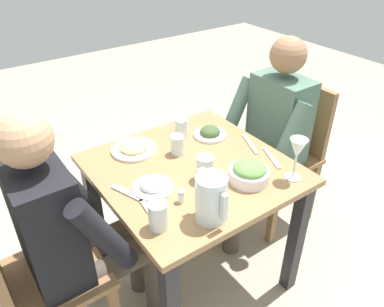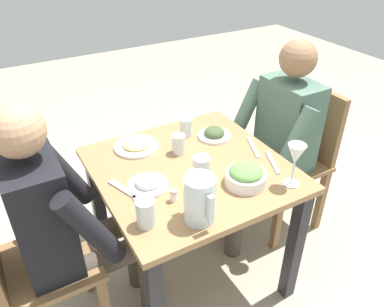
{
  "view_description": "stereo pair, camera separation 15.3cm",
  "coord_description": "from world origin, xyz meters",
  "px_view_note": "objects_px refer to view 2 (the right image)",
  "views": [
    {
      "loc": [
        1.16,
        -0.82,
        1.7
      ],
      "look_at": [
        -0.05,
        0.04,
        0.74
      ],
      "focal_mm": 35.37,
      "sensor_mm": 36.0,
      "label": 1
    },
    {
      "loc": [
        1.24,
        -0.7,
        1.7
      ],
      "look_at": [
        -0.05,
        0.04,
        0.74
      ],
      "focal_mm": 35.37,
      "sensor_mm": 36.0,
      "label": 2
    }
  ],
  "objects_px": {
    "diner_near": "(68,219)",
    "plate_fries": "(136,145)",
    "diner_far": "(273,139)",
    "wine_glass": "(296,156)",
    "dining_table": "(191,189)",
    "plate_dolmas": "(214,134)",
    "water_pitcher": "(200,199)",
    "water_glass_near_left": "(146,213)",
    "water_glass_center": "(186,127)",
    "plate_yoghurt": "(148,183)",
    "water_glass_by_pitcher": "(179,144)",
    "chair_far": "(297,151)",
    "water_glass_near_right": "(201,169)",
    "chair_near": "(24,264)",
    "salad_bowl": "(246,176)",
    "salt_shaker": "(173,195)"
  },
  "relations": [
    {
      "from": "diner_near",
      "to": "plate_fries",
      "type": "relative_size",
      "value": 5.38
    },
    {
      "from": "diner_far",
      "to": "wine_glass",
      "type": "distance_m",
      "value": 0.53
    },
    {
      "from": "dining_table",
      "to": "plate_dolmas",
      "type": "bearing_deg",
      "value": 126.52
    },
    {
      "from": "diner_far",
      "to": "water_pitcher",
      "type": "relative_size",
      "value": 6.2
    },
    {
      "from": "water_glass_near_left",
      "to": "water_glass_center",
      "type": "height_order",
      "value": "water_glass_near_left"
    },
    {
      "from": "plate_yoghurt",
      "to": "water_glass_by_pitcher",
      "type": "bearing_deg",
      "value": 125.83
    },
    {
      "from": "plate_dolmas",
      "to": "chair_far",
      "type": "bearing_deg",
      "value": 81.19
    },
    {
      "from": "diner_near",
      "to": "water_glass_near_right",
      "type": "height_order",
      "value": "diner_near"
    },
    {
      "from": "chair_near",
      "to": "wine_glass",
      "type": "relative_size",
      "value": 4.51
    },
    {
      "from": "water_glass_by_pitcher",
      "to": "water_glass_near_left",
      "type": "bearing_deg",
      "value": -41.47
    },
    {
      "from": "plate_fries",
      "to": "chair_far",
      "type": "bearing_deg",
      "value": 78.83
    },
    {
      "from": "chair_far",
      "to": "diner_far",
      "type": "relative_size",
      "value": 0.75
    },
    {
      "from": "chair_far",
      "to": "diner_near",
      "type": "height_order",
      "value": "diner_near"
    },
    {
      "from": "dining_table",
      "to": "water_pitcher",
      "type": "height_order",
      "value": "water_pitcher"
    },
    {
      "from": "dining_table",
      "to": "water_glass_center",
      "type": "height_order",
      "value": "water_glass_center"
    },
    {
      "from": "chair_far",
      "to": "plate_fries",
      "type": "distance_m",
      "value": 0.97
    },
    {
      "from": "dining_table",
      "to": "water_glass_center",
      "type": "xyz_separation_m",
      "value": [
        -0.26,
        0.12,
        0.18
      ]
    },
    {
      "from": "water_pitcher",
      "to": "plate_yoghurt",
      "type": "xyz_separation_m",
      "value": [
        -0.28,
        -0.09,
        -0.08
      ]
    },
    {
      "from": "salad_bowl",
      "to": "water_glass_near_right",
      "type": "height_order",
      "value": "water_glass_near_right"
    },
    {
      "from": "plate_fries",
      "to": "water_glass_center",
      "type": "relative_size",
      "value": 2.3
    },
    {
      "from": "water_glass_by_pitcher",
      "to": "chair_near",
      "type": "bearing_deg",
      "value": -80.28
    },
    {
      "from": "water_glass_near_left",
      "to": "water_pitcher",
      "type": "bearing_deg",
      "value": 69.26
    },
    {
      "from": "diner_far",
      "to": "water_pitcher",
      "type": "distance_m",
      "value": 0.84
    },
    {
      "from": "diner_far",
      "to": "chair_near",
      "type": "bearing_deg",
      "value": -86.04
    },
    {
      "from": "diner_far",
      "to": "water_glass_by_pitcher",
      "type": "bearing_deg",
      "value": -94.17
    },
    {
      "from": "dining_table",
      "to": "water_pitcher",
      "type": "xyz_separation_m",
      "value": [
        0.32,
        -0.14,
        0.22
      ]
    },
    {
      "from": "salad_bowl",
      "to": "plate_fries",
      "type": "relative_size",
      "value": 0.8
    },
    {
      "from": "plate_dolmas",
      "to": "diner_near",
      "type": "bearing_deg",
      "value": -77.67
    },
    {
      "from": "water_glass_near_right",
      "to": "water_glass_center",
      "type": "relative_size",
      "value": 1.19
    },
    {
      "from": "chair_far",
      "to": "plate_fries",
      "type": "xyz_separation_m",
      "value": [
        -0.18,
        -0.93,
        0.23
      ]
    },
    {
      "from": "plate_dolmas",
      "to": "salt_shaker",
      "type": "distance_m",
      "value": 0.55
    },
    {
      "from": "plate_yoghurt",
      "to": "water_glass_center",
      "type": "xyz_separation_m",
      "value": [
        -0.3,
        0.35,
        0.03
      ]
    },
    {
      "from": "chair_near",
      "to": "water_glass_near_right",
      "type": "xyz_separation_m",
      "value": [
        0.11,
        0.77,
        0.27
      ]
    },
    {
      "from": "water_glass_center",
      "to": "salt_shaker",
      "type": "relative_size",
      "value": 1.77
    },
    {
      "from": "plate_yoghurt",
      "to": "water_glass_near_left",
      "type": "xyz_separation_m",
      "value": [
        0.21,
        -0.1,
        0.04
      ]
    },
    {
      "from": "chair_far",
      "to": "salad_bowl",
      "type": "relative_size",
      "value": 5.01
    },
    {
      "from": "diner_near",
      "to": "water_pitcher",
      "type": "height_order",
      "value": "diner_near"
    },
    {
      "from": "dining_table",
      "to": "water_glass_by_pitcher",
      "type": "distance_m",
      "value": 0.22
    },
    {
      "from": "chair_near",
      "to": "plate_fries",
      "type": "relative_size",
      "value": 4.03
    },
    {
      "from": "plate_dolmas",
      "to": "water_glass_near_right",
      "type": "relative_size",
      "value": 1.5
    },
    {
      "from": "water_pitcher",
      "to": "water_glass_center",
      "type": "relative_size",
      "value": 1.99
    },
    {
      "from": "water_glass_near_left",
      "to": "dining_table",
      "type": "bearing_deg",
      "value": 126.99
    },
    {
      "from": "water_glass_near_right",
      "to": "diner_far",
      "type": "bearing_deg",
      "value": 108.97
    },
    {
      "from": "diner_near",
      "to": "salt_shaker",
      "type": "relative_size",
      "value": 21.82
    },
    {
      "from": "chair_near",
      "to": "water_glass_by_pitcher",
      "type": "xyz_separation_m",
      "value": [
        -0.13,
        0.78,
        0.26
      ]
    },
    {
      "from": "salad_bowl",
      "to": "plate_dolmas",
      "type": "height_order",
      "value": "salad_bowl"
    },
    {
      "from": "dining_table",
      "to": "water_pitcher",
      "type": "distance_m",
      "value": 0.41
    },
    {
      "from": "dining_table",
      "to": "water_pitcher",
      "type": "relative_size",
      "value": 4.42
    },
    {
      "from": "chair_near",
      "to": "water_glass_center",
      "type": "xyz_separation_m",
      "value": [
        -0.26,
        0.89,
        0.26
      ]
    },
    {
      "from": "dining_table",
      "to": "wine_glass",
      "type": "height_order",
      "value": "wine_glass"
    }
  ]
}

